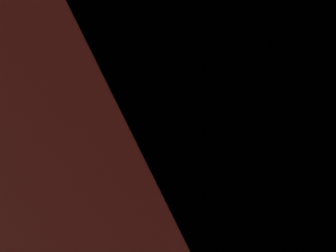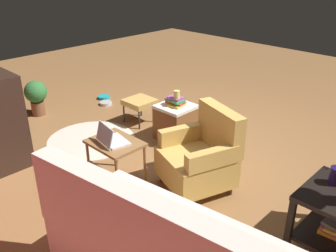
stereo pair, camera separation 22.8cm
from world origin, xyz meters
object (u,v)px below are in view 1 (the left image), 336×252
armchair (203,156)px  laptop_desk (116,148)px  pet_bowl_teal (95,99)px  yellow_mug (173,94)px  pet_bowl_steel (98,105)px  potted_plant (27,98)px  wicker_hamper (172,122)px  tv_remote (170,101)px  laptop (112,140)px  ottoman (134,103)px  book_stack_hamper (172,101)px

armchair → laptop_desk: armchair is taller
pet_bowl_teal → yellow_mug: bearing=172.7°
yellow_mug → pet_bowl_steel: yellow_mug is taller
yellow_mug → potted_plant: (2.12, 0.88, -0.32)m
laptop_desk → wicker_hamper: bearing=-78.6°
laptop_desk → yellow_mug: yellow_mug is taller
potted_plant → pet_bowl_steel: bearing=-112.5°
potted_plant → laptop_desk: bearing=172.8°
yellow_mug → pet_bowl_steel: (1.71, -0.10, -0.62)m
tv_remote → pet_bowl_teal: tv_remote is taller
laptop → ottoman: (0.97, -1.26, -0.22)m
ottoman → laptop: bearing=127.7°
ottoman → potted_plant: potted_plant is taller
laptop_desk → pet_bowl_teal: (2.17, -1.43, -0.40)m
armchair → yellow_mug: size_ratio=8.70×
wicker_hamper → tv_remote: size_ratio=3.00×
laptop_desk → pet_bowl_steel: (1.91, -1.28, -0.40)m
pet_bowl_teal → ottoman: bearing=170.0°
tv_remote → potted_plant: bearing=49.2°
yellow_mug → pet_bowl_teal: (1.96, -0.25, -0.62)m
pet_bowl_teal → laptop_desk: bearing=146.7°
book_stack_hamper → tv_remote: (0.10, -0.08, -0.04)m
laptop → wicker_hamper: 1.30m
laptop_desk → pet_bowl_teal: laptop_desk is taller
laptop_desk → ottoman: 1.57m
armchair → potted_plant: size_ratio=1.58×
ottoman → laptop_desk: bearing=128.9°
tv_remote → potted_plant: 2.22m
book_stack_hamper → ottoman: book_stack_hamper is taller
armchair → book_stack_hamper: 1.18m
laptop → ottoman: 1.60m
book_stack_hamper → yellow_mug: 0.12m
armchair → yellow_mug: (0.93, -0.63, 0.29)m
armchair → ottoman: bearing=-21.3°
armchair → pet_bowl_teal: bearing=-16.8°
book_stack_hamper → potted_plant: size_ratio=0.47×
pet_bowl_steel → potted_plant: 1.11m
potted_plant → armchair: bearing=-175.2°
ottoman → tv_remote: bearing=-174.2°
laptop → pet_bowl_teal: 2.66m
laptop → tv_remote: bearing=-75.8°
wicker_hamper → potted_plant: 2.27m
ottoman → pet_bowl_teal: ottoman is taller
armchair → laptop_desk: (0.73, 0.55, 0.06)m
yellow_mug → laptop: bearing=99.2°
laptop → wicker_hamper: (0.23, -1.24, -0.29)m
armchair → potted_plant: (3.05, 0.26, -0.03)m
armchair → tv_remote: bearing=-34.4°
ottoman → pet_bowl_teal: size_ratio=2.00×
laptop → pet_bowl_teal: bearing=-34.2°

